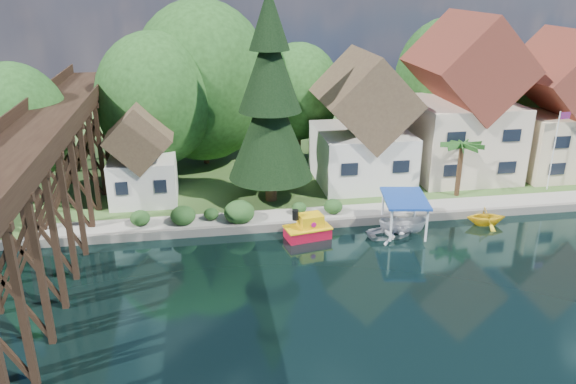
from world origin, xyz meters
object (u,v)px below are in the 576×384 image
at_px(trestle_bridge, 41,186).
at_px(conifer, 270,103).
at_px(boat_yellow, 486,215).
at_px(shed, 142,159).
at_px(house_center, 462,108).
at_px(tugboat, 308,229).
at_px(house_left, 362,128).
at_px(palm_tree, 462,147).
at_px(house_right, 560,113).
at_px(flagpole, 556,142).
at_px(boat_white_a, 392,231).
at_px(boat_canopy, 403,218).

xyz_separation_m(trestle_bridge, conifer, (14.81, 7.57, 2.87)).
bearing_deg(boat_yellow, shed, 78.94).
bearing_deg(boat_yellow, house_center, -5.75).
height_order(trestle_bridge, tugboat, trestle_bridge).
relative_size(trestle_bridge, tugboat, 13.00).
height_order(house_left, shed, house_left).
bearing_deg(house_center, palm_tree, -113.63).
bearing_deg(house_right, flagpole, -124.30).
xyz_separation_m(trestle_bridge, boat_yellow, (29.83, 1.42, -4.60)).
xyz_separation_m(boat_white_a, boat_canopy, (0.87, 0.32, 0.79)).
distance_m(flagpole, boat_yellow, 10.11).
distance_m(house_center, flagpole, 7.99).
relative_size(flagpole, tugboat, 1.94).
bearing_deg(house_left, palm_tree, -34.67).
xyz_separation_m(shed, boat_white_a, (17.46, -8.62, -3.45)).
xyz_separation_m(trestle_bridge, shed, (5.00, 9.33, -1.52)).
xyz_separation_m(shed, boat_yellow, (24.83, -7.90, -3.08)).
relative_size(shed, boat_canopy, 1.69).
relative_size(palm_tree, boat_white_a, 1.28).
bearing_deg(trestle_bridge, shed, 61.81).
distance_m(house_center, shed, 27.20).
bearing_deg(shed, trestle_bridge, -118.19).
relative_size(flagpole, boat_yellow, 2.33).
xyz_separation_m(boat_white_a, boat_yellow, (7.37, 0.71, 0.37)).
bearing_deg(flagpole, boat_canopy, -160.28).
bearing_deg(palm_tree, house_right, 22.50).
bearing_deg(house_right, palm_tree, -157.50).
relative_size(house_center, palm_tree, 2.97).
bearing_deg(tugboat, boat_canopy, -2.95).
relative_size(shed, conifer, 0.49).
relative_size(house_left, boat_yellow, 3.89).
bearing_deg(house_left, house_center, 3.18).
bearing_deg(house_center, house_right, -3.18).
bearing_deg(boat_canopy, trestle_bridge, -177.48).
bearing_deg(boat_white_a, flagpole, -79.14).
xyz_separation_m(conifer, boat_white_a, (7.66, -6.86, -7.84)).
bearing_deg(shed, conifer, -10.15).
height_order(house_center, shed, house_center).
bearing_deg(house_center, boat_yellow, -102.35).
xyz_separation_m(house_center, conifer, (-17.19, -3.76, 1.80)).
height_order(house_right, boat_white_a, house_right).
distance_m(conifer, palm_tree, 15.43).
bearing_deg(palm_tree, boat_white_a, -143.15).
xyz_separation_m(house_right, tugboat, (-24.43, -9.45, -5.10)).
distance_m(conifer, tugboat, 9.92).
xyz_separation_m(shed, flagpole, (32.87, -3.09, 0.71)).
relative_size(house_right, palm_tree, 2.66).
distance_m(palm_tree, boat_yellow, 6.10).
bearing_deg(boat_canopy, boat_white_a, -159.94).
bearing_deg(trestle_bridge, house_center, 19.49).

